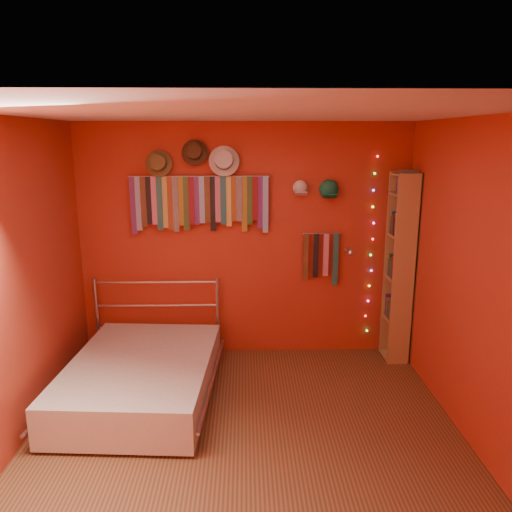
{
  "coord_description": "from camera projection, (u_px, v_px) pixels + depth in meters",
  "views": [
    {
      "loc": [
        -0.0,
        -3.47,
        2.34
      ],
      "look_at": [
        0.1,
        0.9,
        1.3
      ],
      "focal_mm": 35.0,
      "sensor_mm": 36.0,
      "label": 1
    }
  ],
  "objects": [
    {
      "name": "ground",
      "position": [
        246.0,
        443.0,
        3.92
      ],
      "size": [
        3.5,
        3.5,
        0.0
      ],
      "primitive_type": "plane",
      "color": "#52301C",
      "rests_on": "ground"
    },
    {
      "name": "back_wall",
      "position": [
        245.0,
        242.0,
        5.33
      ],
      "size": [
        3.5,
        0.02,
        2.5
      ],
      "primitive_type": "cube",
      "color": "maroon",
      "rests_on": "ground"
    },
    {
      "name": "right_wall",
      "position": [
        483.0,
        289.0,
        3.67
      ],
      "size": [
        0.02,
        3.5,
        2.5
      ],
      "primitive_type": "cube",
      "color": "maroon",
      "rests_on": "ground"
    },
    {
      "name": "left_wall",
      "position": [
        2.0,
        293.0,
        3.59
      ],
      "size": [
        0.02,
        3.5,
        2.5
      ],
      "primitive_type": "cube",
      "color": "maroon",
      "rests_on": "ground"
    },
    {
      "name": "ceiling",
      "position": [
        244.0,
        113.0,
        3.34
      ],
      "size": [
        3.5,
        3.5,
        0.02
      ],
      "primitive_type": "cube",
      "color": "white",
      "rests_on": "back_wall"
    },
    {
      "name": "tie_rack",
      "position": [
        199.0,
        201.0,
        5.15
      ],
      "size": [
        1.45,
        0.03,
        0.6
      ],
      "color": "#B3B3B8",
      "rests_on": "back_wall"
    },
    {
      "name": "small_tie_rack",
      "position": [
        321.0,
        255.0,
        5.32
      ],
      "size": [
        0.4,
        0.03,
        0.58
      ],
      "color": "#B3B3B8",
      "rests_on": "back_wall"
    },
    {
      "name": "fedora_olive",
      "position": [
        158.0,
        163.0,
        5.02
      ],
      "size": [
        0.27,
        0.15,
        0.27
      ],
      "rotation": [
        1.36,
        0.0,
        0.0
      ],
      "color": "brown",
      "rests_on": "back_wall"
    },
    {
      "name": "fedora_brown",
      "position": [
        194.0,
        152.0,
        5.01
      ],
      "size": [
        0.26,
        0.14,
        0.26
      ],
      "rotation": [
        1.36,
        0.0,
        0.0
      ],
      "color": "#412917",
      "rests_on": "back_wall"
    },
    {
      "name": "fedora_white",
      "position": [
        224.0,
        160.0,
        5.03
      ],
      "size": [
        0.31,
        0.17,
        0.31
      ],
      "rotation": [
        1.36,
        0.0,
        0.0
      ],
      "color": "silver",
      "rests_on": "back_wall"
    },
    {
      "name": "cap_white",
      "position": [
        300.0,
        188.0,
        5.16
      ],
      "size": [
        0.17,
        0.21,
        0.17
      ],
      "color": "silver",
      "rests_on": "back_wall"
    },
    {
      "name": "cap_green",
      "position": [
        329.0,
        189.0,
        5.17
      ],
      "size": [
        0.19,
        0.24,
        0.19
      ],
      "color": "#176B49",
      "rests_on": "back_wall"
    },
    {
      "name": "fairy_lights",
      "position": [
        371.0,
        247.0,
        5.34
      ],
      "size": [
        0.06,
        0.02,
        1.93
      ],
      "color": "#FF3333",
      "rests_on": "back_wall"
    },
    {
      "name": "reading_lamp",
      "position": [
        350.0,
        252.0,
        5.15
      ],
      "size": [
        0.07,
        0.29,
        0.09
      ],
      "color": "#B3B3B8",
      "rests_on": "back_wall"
    },
    {
      "name": "bookshelf",
      "position": [
        403.0,
        267.0,
        5.21
      ],
      "size": [
        0.25,
        0.34,
        2.0
      ],
      "color": "#AD864E",
      "rests_on": "ground"
    },
    {
      "name": "bed",
      "position": [
        142.0,
        377.0,
        4.55
      ],
      "size": [
        1.45,
        1.87,
        0.88
      ],
      "rotation": [
        0.0,
        0.0,
        -0.07
      ],
      "color": "#B3B3B8",
      "rests_on": "ground"
    }
  ]
}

